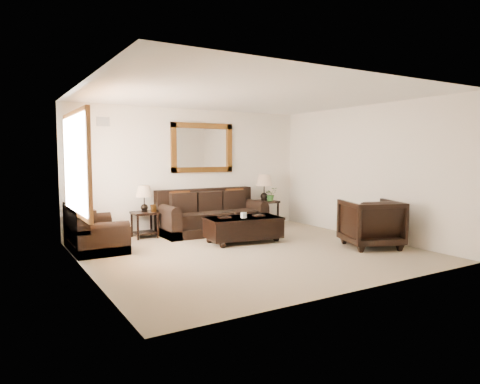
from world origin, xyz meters
TOP-DOWN VIEW (x-y plane):
  - room at (0.00, 0.00)m, footprint 5.51×5.01m
  - window at (-2.70, 0.90)m, footprint 0.07×1.96m
  - mirror at (0.26, 2.47)m, footprint 1.50×0.06m
  - air_vent at (-1.90, 2.48)m, footprint 0.25×0.02m
  - sofa at (0.26, 2.05)m, footprint 2.30×1.00m
  - loveseat at (-2.35, 1.57)m, footprint 0.86×1.45m
  - end_table_left at (-1.18, 2.22)m, footprint 0.49×0.49m
  - end_table_right at (1.74, 2.18)m, footprint 0.56×0.56m
  - coffee_table at (0.32, 0.80)m, footprint 1.53×0.96m
  - armchair at (2.09, -0.80)m, footprint 1.20×1.17m
  - potted_plant at (1.87, 2.08)m, footprint 0.30×0.33m

SIDE VIEW (x-z plane):
  - loveseat at x=-2.35m, z-range -0.11..0.71m
  - coffee_table at x=0.32m, z-range 0.00..0.61m
  - sofa at x=0.26m, z-range -0.13..0.81m
  - armchair at x=2.09m, z-range 0.00..0.97m
  - end_table_left at x=-1.18m, z-range 0.16..1.24m
  - potted_plant at x=1.87m, z-range 0.61..0.85m
  - end_table_right at x=1.74m, z-range 0.19..1.41m
  - room at x=0.00m, z-range 0.00..2.71m
  - window at x=-2.70m, z-range 0.72..2.38m
  - mirror at x=0.26m, z-range 1.30..2.40m
  - air_vent at x=-1.90m, z-range 2.26..2.44m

